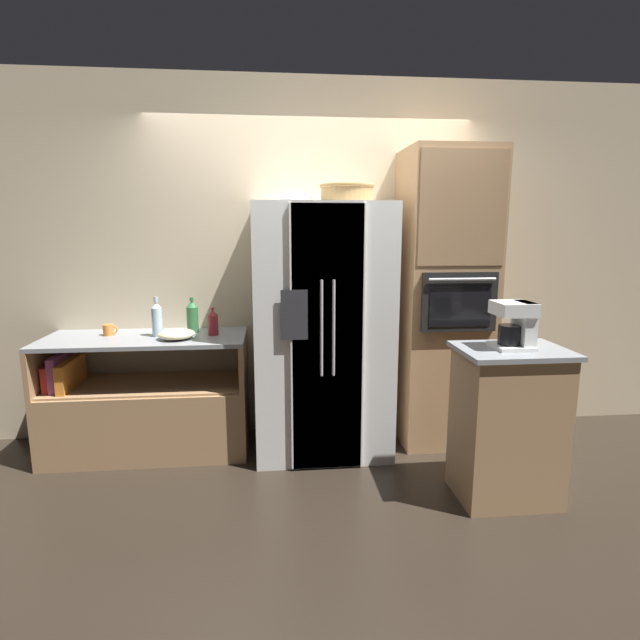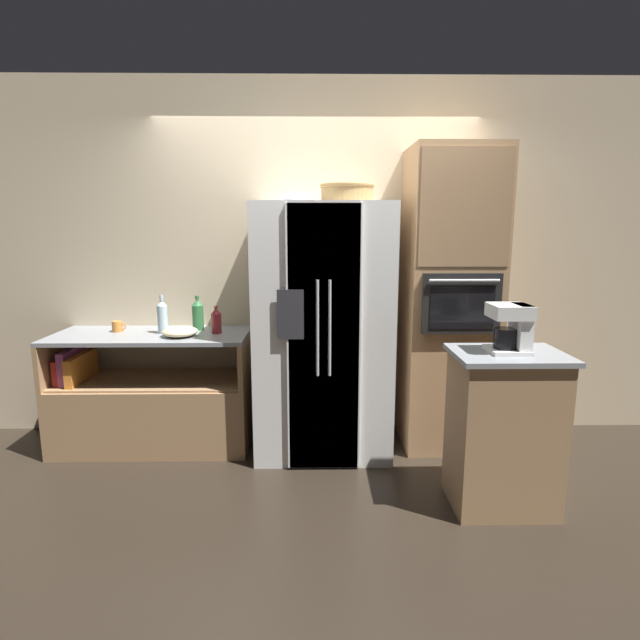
% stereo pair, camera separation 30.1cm
% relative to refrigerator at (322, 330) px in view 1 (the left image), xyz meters
% --- Properties ---
extents(ground_plane, '(20.00, 20.00, 0.00)m').
position_rel_refrigerator_xyz_m(ground_plane, '(-0.04, -0.02, -0.92)').
color(ground_plane, black).
extents(wall_back, '(12.00, 0.06, 2.80)m').
position_rel_refrigerator_xyz_m(wall_back, '(-0.04, 0.41, 0.48)').
color(wall_back, beige).
rests_on(wall_back, ground_plane).
extents(counter_left, '(1.46, 0.63, 0.88)m').
position_rel_refrigerator_xyz_m(counter_left, '(-1.31, 0.07, -0.61)').
color(counter_left, '#A87F56').
rests_on(counter_left, ground_plane).
extents(refrigerator, '(0.98, 0.79, 1.84)m').
position_rel_refrigerator_xyz_m(refrigerator, '(0.00, 0.00, 0.00)').
color(refrigerator, white).
rests_on(refrigerator, ground_plane).
extents(wall_oven, '(0.66, 0.66, 2.24)m').
position_rel_refrigerator_xyz_m(wall_oven, '(0.96, 0.08, 0.20)').
color(wall_oven, '#A87F56').
rests_on(wall_oven, ground_plane).
extents(island_counter, '(0.64, 0.48, 0.96)m').
position_rel_refrigerator_xyz_m(island_counter, '(1.06, -0.84, -0.44)').
color(island_counter, '#A87F56').
rests_on(island_counter, ground_plane).
extents(wicker_basket, '(0.38, 0.38, 0.12)m').
position_rel_refrigerator_xyz_m(wicker_basket, '(0.17, -0.08, 0.99)').
color(wicker_basket, tan).
rests_on(wicker_basket, refrigerator).
extents(fruit_bowl, '(0.25, 0.25, 0.08)m').
position_rel_refrigerator_xyz_m(fruit_bowl, '(-0.18, 0.04, 0.96)').
color(fruit_bowl, white).
rests_on(fruit_bowl, refrigerator).
extents(bottle_tall, '(0.08, 0.08, 0.21)m').
position_rel_refrigerator_xyz_m(bottle_tall, '(-0.80, 0.08, 0.06)').
color(bottle_tall, maroon).
rests_on(bottle_tall, counter_left).
extents(bottle_short, '(0.08, 0.08, 0.29)m').
position_rel_refrigerator_xyz_m(bottle_short, '(-1.20, 0.09, 0.09)').
color(bottle_short, silver).
rests_on(bottle_short, counter_left).
extents(bottle_wide, '(0.09, 0.09, 0.27)m').
position_rel_refrigerator_xyz_m(bottle_wide, '(-0.97, 0.21, 0.08)').
color(bottle_wide, '#33723F').
rests_on(bottle_wide, counter_left).
extents(mug, '(0.11, 0.08, 0.08)m').
position_rel_refrigerator_xyz_m(mug, '(-1.57, 0.15, 0.00)').
color(mug, orange).
rests_on(mug, counter_left).
extents(mixing_bowl, '(0.26, 0.26, 0.07)m').
position_rel_refrigerator_xyz_m(mixing_bowl, '(-1.05, -0.02, -0.00)').
color(mixing_bowl, beige).
rests_on(mixing_bowl, counter_left).
extents(coffee_maker, '(0.22, 0.22, 0.28)m').
position_rel_refrigerator_xyz_m(coffee_maker, '(1.07, -0.84, 0.19)').
color(coffee_maker, white).
rests_on(coffee_maker, island_counter).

